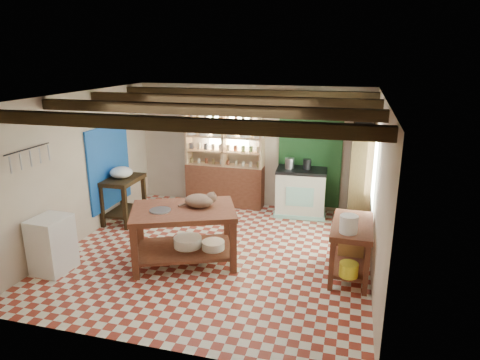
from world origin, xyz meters
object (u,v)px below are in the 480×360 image
(stove, at_px, (301,192))
(white_cabinet, at_px, (52,244))
(right_counter, at_px, (351,250))
(cat, at_px, (199,201))
(prep_table, at_px, (124,200))
(work_table, at_px, (184,235))

(stove, relative_size, white_cabinet, 1.16)
(right_counter, distance_m, cat, 2.43)
(white_cabinet, xyz_separation_m, right_counter, (4.40, 1.04, -0.02))
(white_cabinet, height_order, cat, cat)
(stove, distance_m, right_counter, 2.57)
(prep_table, bearing_deg, right_counter, -14.19)
(work_table, relative_size, cat, 3.50)
(white_cabinet, xyz_separation_m, cat, (2.05, 0.94, 0.57))
(stove, height_order, white_cabinet, stove)
(stove, xyz_separation_m, right_counter, (1.05, -2.34, -0.07))
(stove, bearing_deg, work_table, -123.55)
(white_cabinet, bearing_deg, cat, 27.19)
(white_cabinet, bearing_deg, work_table, 25.98)
(work_table, distance_m, white_cabinet, 2.00)
(right_counter, bearing_deg, white_cabinet, -165.38)
(prep_table, relative_size, white_cabinet, 1.04)
(stove, distance_m, prep_table, 3.57)
(prep_table, height_order, white_cabinet, prep_table)
(prep_table, distance_m, white_cabinet, 2.09)
(white_cabinet, relative_size, right_counter, 0.75)
(work_table, bearing_deg, stove, 36.84)
(right_counter, bearing_deg, stove, 115.44)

